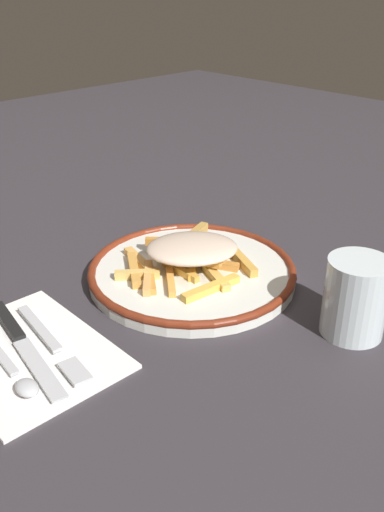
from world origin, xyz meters
The scene contains 8 objects.
ground_plane centered at (0.00, 0.00, 0.00)m, with size 2.60×2.60×0.00m, color #322D33.
plate centered at (0.00, 0.00, 0.01)m, with size 0.30×0.30×0.02m.
fries_heap centered at (0.01, -0.01, 0.04)m, with size 0.19×0.19×0.04m.
napkin centered at (0.26, -0.01, 0.00)m, with size 0.17×0.22×0.01m, color white.
fork centered at (0.24, 0.01, 0.01)m, with size 0.04×0.18×0.01m.
knife centered at (0.26, -0.02, 0.01)m, with size 0.05×0.21×0.01m.
spoon centered at (0.29, 0.03, 0.01)m, with size 0.03×0.15×0.01m.
water_glass centered at (-0.05, 0.23, 0.05)m, with size 0.08×0.08×0.10m, color silver.
Camera 1 is at (0.49, 0.50, 0.40)m, focal length 39.21 mm.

